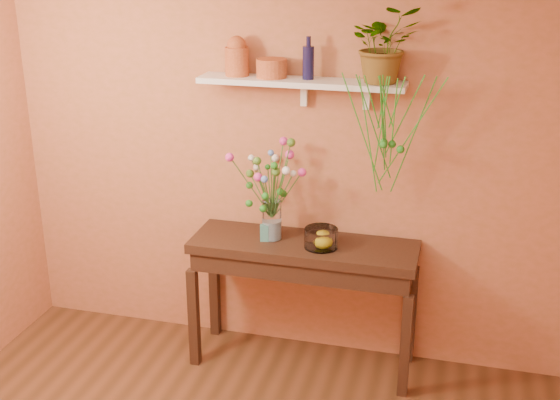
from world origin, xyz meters
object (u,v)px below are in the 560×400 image
Objects in this scene: blue_bottle at (308,62)px; glass_bowl at (321,239)px; glass_vase at (272,223)px; terracotta_jug at (237,57)px; spider_plant at (384,44)px; bouquet at (271,172)px; sideboard at (304,261)px.

blue_bottle is 1.22× the size of glass_bowl.
glass_vase is at bearing -147.41° from blue_bottle.
glass_vase is at bearing -26.69° from terracotta_jug.
spider_plant is 1.27m from glass_bowl.
spider_plant is 0.88× the size of bouquet.
bouquet is at bearing 172.74° from glass_bowl.
glass_vase is at bearing 176.72° from sideboard.
sideboard is at bearing -3.28° from glass_vase.
glass_vase is (-0.66, -0.13, -1.16)m from spider_plant.
bouquet is 2.43× the size of glass_bowl.
spider_plant is 2.14× the size of glass_bowl.
bouquet is (0.26, -0.15, -0.70)m from terracotta_jug.
glass_vase is at bearing 87.47° from bouquet.
sideboard is 3.23× the size of spider_plant.
glass_bowl reaches higher than sideboard.
glass_vase reaches higher than glass_bowl.
glass_bowl is at bearing -53.11° from blue_bottle.
glass_bowl is at bearing -9.82° from glass_vase.
glass_bowl is (0.34, -0.04, -0.40)m from bouquet.
blue_bottle is at bearing 126.89° from glass_bowl.
bouquet is at bearing -92.53° from glass_vase.
glass_vase is 0.35m from bouquet.
terracotta_jug reaches higher than sideboard.
sideboard is 1.29m from blue_bottle.
blue_bottle is 0.73m from bouquet.
terracotta_jug is 0.48× the size of bouquet.
terracotta_jug is at bearing 153.31° from glass_vase.
blue_bottle reaches higher than terracotta_jug.
bouquet is 0.53m from glass_bowl.
glass_vase is 0.35m from glass_bowl.
glass_vase is (-0.20, -0.13, -1.03)m from blue_bottle.
spider_plant is at bearing 11.28° from glass_vase.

